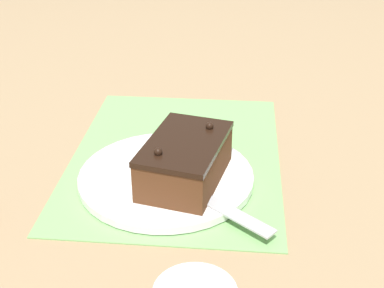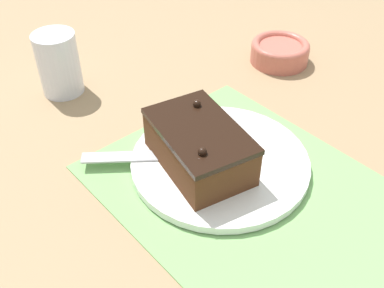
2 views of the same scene
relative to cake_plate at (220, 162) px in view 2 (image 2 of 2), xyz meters
name	(u,v)px [view 2 (image 2 of 2)]	position (x,y,z in m)	size (l,w,h in m)	color
ground_plane	(256,197)	(-0.08, 0.01, -0.01)	(3.00, 3.00, 0.00)	#9E7F5B
placemat_woven	(256,196)	(-0.08, 0.01, -0.01)	(0.46, 0.34, 0.00)	#7AB266
cake_plate	(220,162)	(0.00, 0.00, 0.00)	(0.27, 0.27, 0.01)	white
chocolate_cake	(199,146)	(0.01, 0.03, 0.04)	(0.18, 0.14, 0.08)	#512D19
serving_knife	(189,153)	(0.04, 0.03, 0.01)	(0.16, 0.20, 0.01)	black
drinking_glass	(59,64)	(0.34, 0.07, 0.05)	(0.07, 0.07, 0.11)	white
small_bowl	(280,51)	(0.15, -0.31, 0.01)	(0.12, 0.12, 0.04)	#C66656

